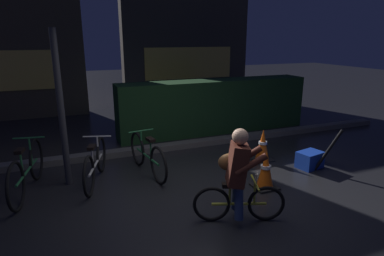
# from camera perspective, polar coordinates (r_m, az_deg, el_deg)

# --- Properties ---
(ground_plane) EXTENTS (40.00, 40.00, 0.00)m
(ground_plane) POSITION_cam_1_polar(r_m,az_deg,el_deg) (4.97, 0.44, -12.04)
(ground_plane) COLOR black
(sidewalk_curb) EXTENTS (12.00, 0.24, 0.12)m
(sidewalk_curb) POSITION_cam_1_polar(r_m,az_deg,el_deg) (6.87, -6.54, -3.57)
(sidewalk_curb) COLOR #56544F
(sidewalk_curb) RESTS_ON ground
(hedge_row) EXTENTS (4.80, 0.70, 1.29)m
(hedge_row) POSITION_cam_1_polar(r_m,az_deg,el_deg) (8.14, 3.92, 3.83)
(hedge_row) COLOR #19381C
(hedge_row) RESTS_ON ground
(storefront_right) EXTENTS (4.63, 0.54, 4.21)m
(storefront_right) POSITION_cam_1_polar(r_m,az_deg,el_deg) (12.06, -0.96, 14.64)
(storefront_right) COLOR #383330
(storefront_right) RESTS_ON ground
(street_post) EXTENTS (0.10, 0.10, 2.44)m
(street_post) POSITION_cam_1_polar(r_m,az_deg,el_deg) (5.38, -21.85, 2.83)
(street_post) COLOR #2D2D33
(street_post) RESTS_ON ground
(parked_bike_left_mid) EXTENTS (0.47, 1.72, 0.80)m
(parked_bike_left_mid) POSITION_cam_1_polar(r_m,az_deg,el_deg) (5.55, -26.83, -6.64)
(parked_bike_left_mid) COLOR black
(parked_bike_left_mid) RESTS_ON ground
(parked_bike_center_left) EXTENTS (0.56, 1.50, 0.72)m
(parked_bike_center_left) POSITION_cam_1_polar(r_m,az_deg,el_deg) (5.54, -16.48, -5.96)
(parked_bike_center_left) COLOR black
(parked_bike_center_left) RESTS_ON ground
(parked_bike_center_right) EXTENTS (0.46, 1.56, 0.72)m
(parked_bike_center_right) POSITION_cam_1_polar(r_m,az_deg,el_deg) (5.71, -7.79, -4.79)
(parked_bike_center_right) COLOR black
(parked_bike_center_right) RESTS_ON ground
(traffic_cone_near) EXTENTS (0.36, 0.36, 0.62)m
(traffic_cone_near) POSITION_cam_1_polar(r_m,az_deg,el_deg) (5.28, 12.71, -7.17)
(traffic_cone_near) COLOR black
(traffic_cone_near) RESTS_ON ground
(traffic_cone_far) EXTENTS (0.36, 0.36, 0.62)m
(traffic_cone_far) POSITION_cam_1_polar(r_m,az_deg,el_deg) (6.42, 12.23, -3.00)
(traffic_cone_far) COLOR black
(traffic_cone_far) RESTS_ON ground
(blue_crate) EXTENTS (0.50, 0.40, 0.30)m
(blue_crate) POSITION_cam_1_polar(r_m,az_deg,el_deg) (6.35, 19.84, -5.22)
(blue_crate) COLOR #193DB7
(blue_crate) RESTS_ON ground
(cyclist) EXTENTS (1.13, 0.64, 1.25)m
(cyclist) POSITION_cam_1_polar(r_m,az_deg,el_deg) (4.19, 7.98, -8.16)
(cyclist) COLOR black
(cyclist) RESTS_ON ground
(closed_umbrella) EXTENTS (0.39, 0.27, 0.78)m
(closed_umbrella) POSITION_cam_1_polar(r_m,az_deg,el_deg) (6.20, 22.67, -3.62)
(closed_umbrella) COLOR black
(closed_umbrella) RESTS_ON ground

